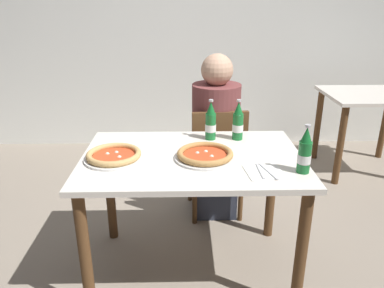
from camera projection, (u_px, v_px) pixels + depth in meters
The scene contains 12 objects.
ground_plane at pixel (192, 267), 2.32m from camera, with size 8.00×8.00×0.00m, color gray.
back_wall_tiled at pixel (187, 24), 3.90m from camera, with size 7.00×0.10×2.60m, color white.
dining_table_main at pixel (192, 175), 2.09m from camera, with size 1.20×0.80×0.75m.
chair_behind_table at pixel (216, 157), 2.72m from camera, with size 0.43×0.43×0.85m.
diner_seated at pixel (215, 141), 2.73m from camera, with size 0.34×0.34×1.21m.
dining_table_background at pixel (368, 110), 3.44m from camera, with size 0.80×0.70×0.75m.
pizza_margherita_near at pixel (114, 156), 2.00m from camera, with size 0.32×0.32×0.04m.
pizza_marinara_far at pixel (205, 155), 2.01m from camera, with size 0.33×0.33×0.04m.
beer_bottle_left at pixel (305, 153), 1.82m from camera, with size 0.07×0.07×0.25m.
beer_bottle_center at pixel (238, 123), 2.26m from camera, with size 0.07×0.07×0.25m.
beer_bottle_right at pixel (211, 123), 2.26m from camera, with size 0.07×0.07×0.25m.
napkin_with_cutlery at pixel (264, 172), 1.85m from camera, with size 0.20×0.20×0.01m.
Camera 1 is at (-0.04, -1.88, 1.55)m, focal length 35.15 mm.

